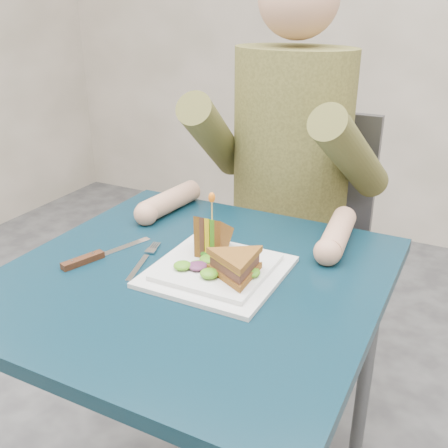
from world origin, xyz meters
The scene contains 12 objects.
table centered at (0.00, 0.00, 0.65)m, with size 0.75×0.75×0.73m.
chair centered at (0.00, 0.66, 0.54)m, with size 0.42×0.40×0.93m.
diner centered at (0.00, 0.54, 0.91)m, with size 0.54×0.59×0.74m.
plate centered at (0.05, 0.02, 0.74)m, with size 0.26×0.26×0.02m.
sandwich_flat centered at (0.10, 0.00, 0.78)m, with size 0.18×0.18×0.05m.
sandwich_upright centered at (0.01, 0.07, 0.78)m, with size 0.08×0.14×0.14m.
fork centered at (-0.12, -0.01, 0.73)m, with size 0.06×0.18×0.01m.
knife centered at (-0.22, -0.05, 0.74)m, with size 0.09×0.22×0.02m.
toothpick centered at (0.01, 0.07, 0.85)m, with size 0.00×0.00×0.06m, color tan.
toothpick_frill centered at (0.01, 0.07, 0.88)m, with size 0.01×0.01×0.02m, color orange.
lettuce_spill centered at (0.05, 0.03, 0.76)m, with size 0.15×0.13×0.02m, color #337A14, non-canonical shape.
onion_ring centered at (0.06, 0.03, 0.77)m, with size 0.04×0.04×0.01m, color #9E4C7A.
Camera 1 is at (0.49, -0.81, 1.25)m, focal length 42.00 mm.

